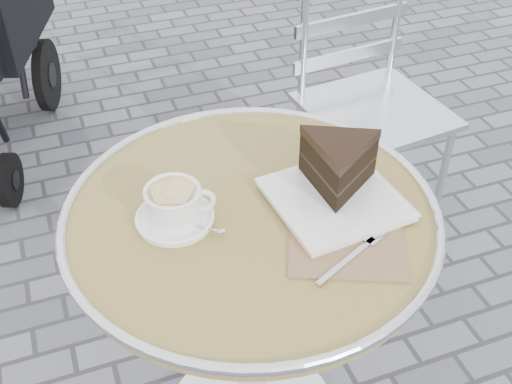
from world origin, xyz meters
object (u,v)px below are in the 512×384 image
object	(u,v)px
cake_plate_set	(338,172)
cafe_table	(251,272)
cappuccino_set	(175,207)
bistro_chair	(361,71)

from	to	relation	value
cake_plate_set	cafe_table	bearing A→B (deg)	170.75
cappuccino_set	bistro_chair	size ratio (longest dim) A/B	0.17
cappuccino_set	cake_plate_set	world-z (taller)	cake_plate_set
cafe_table	cake_plate_set	bearing A→B (deg)	-4.17
cafe_table	cake_plate_set	world-z (taller)	cake_plate_set
cafe_table	cake_plate_set	size ratio (longest dim) A/B	2.08
cafe_table	cappuccino_set	bearing A→B (deg)	170.27
cappuccino_set	cake_plate_set	xyz separation A→B (m)	(0.31, -0.04, 0.02)
cake_plate_set	bistro_chair	xyz separation A→B (m)	(0.45, 0.71, -0.24)
bistro_chair	cafe_table	bearing A→B (deg)	-137.73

